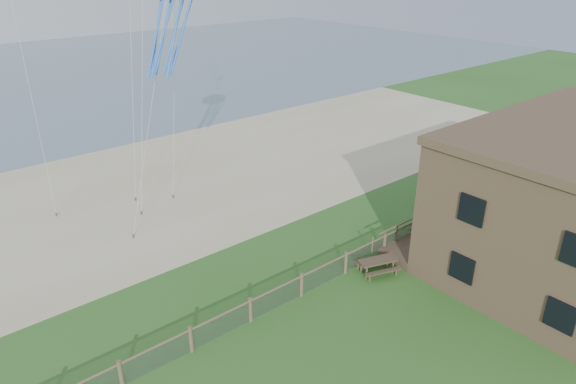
% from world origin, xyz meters
% --- Properties ---
extents(ground, '(160.00, 160.00, 0.00)m').
position_xyz_m(ground, '(0.00, 0.00, 0.00)').
color(ground, '#2D5E20').
rests_on(ground, ground).
extents(sand_beach, '(72.00, 20.00, 0.02)m').
position_xyz_m(sand_beach, '(0.00, 22.00, 0.00)').
color(sand_beach, tan).
rests_on(sand_beach, ground).
extents(chainlink_fence, '(36.20, 0.20, 1.25)m').
position_xyz_m(chainlink_fence, '(0.00, 6.00, 0.55)').
color(chainlink_fence, brown).
rests_on(chainlink_fence, ground).
extents(motel_deck, '(15.00, 2.00, 0.50)m').
position_xyz_m(motel_deck, '(13.00, 5.00, 0.25)').
color(motel_deck, '#4F3D2D').
rests_on(motel_deck, ground).
extents(picnic_table, '(2.35, 2.05, 0.83)m').
position_xyz_m(picnic_table, '(4.31, 5.00, 0.42)').
color(picnic_table, '#4F3D2D').
rests_on(picnic_table, ground).
extents(octopus_kite, '(2.96, 2.14, 5.98)m').
position_xyz_m(octopus_kite, '(-1.85, 13.42, 12.54)').
color(octopus_kite, '#ED2543').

